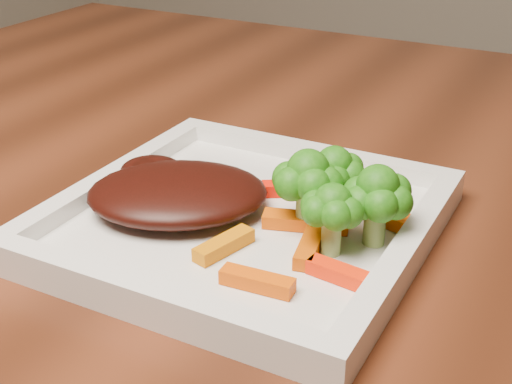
% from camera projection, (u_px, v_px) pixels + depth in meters
% --- Properties ---
extents(plate, '(0.27, 0.27, 0.01)m').
position_uv_depth(plate, '(245.00, 225.00, 0.55)').
color(plate, white).
rests_on(plate, dining_table).
extents(steak, '(0.17, 0.16, 0.03)m').
position_uv_depth(steak, '(178.00, 193.00, 0.55)').
color(steak, black).
rests_on(steak, plate).
extents(broccoli_0, '(0.06, 0.06, 0.07)m').
position_uv_depth(broccoli_0, '(334.00, 173.00, 0.54)').
color(broccoli_0, '#167012').
rests_on(broccoli_0, plate).
extents(broccoli_1, '(0.06, 0.06, 0.06)m').
position_uv_depth(broccoli_1, '(376.00, 203.00, 0.50)').
color(broccoli_1, '#376E12').
rests_on(broccoli_1, plate).
extents(broccoli_2, '(0.06, 0.06, 0.06)m').
position_uv_depth(broccoli_2, '(332.00, 216.00, 0.49)').
color(broccoli_2, '#267814').
rests_on(broccoli_2, plate).
extents(broccoli_3, '(0.06, 0.06, 0.06)m').
position_uv_depth(broccoli_3, '(307.00, 190.00, 0.52)').
color(broccoli_3, '#186510').
rests_on(broccoli_3, plate).
extents(carrot_0, '(0.05, 0.02, 0.01)m').
position_uv_depth(carrot_0, '(257.00, 281.00, 0.46)').
color(carrot_0, '#DB4C03').
rests_on(carrot_0, plate).
extents(carrot_1, '(0.05, 0.02, 0.01)m').
position_uv_depth(carrot_1, '(342.00, 274.00, 0.47)').
color(carrot_1, '#FF2704').
rests_on(carrot_1, plate).
extents(carrot_2, '(0.03, 0.05, 0.01)m').
position_uv_depth(carrot_2, '(224.00, 245.00, 0.50)').
color(carrot_2, '#D37003').
rests_on(carrot_2, plate).
extents(carrot_3, '(0.07, 0.03, 0.01)m').
position_uv_depth(carrot_3, '(388.00, 217.00, 0.53)').
color(carrot_3, '#FF5804').
rests_on(carrot_3, plate).
extents(carrot_4, '(0.05, 0.04, 0.01)m').
position_uv_depth(carrot_4, '(294.00, 188.00, 0.58)').
color(carrot_4, '#F41403').
rests_on(carrot_4, plate).
extents(carrot_5, '(0.02, 0.05, 0.01)m').
position_uv_depth(carrot_5, '(310.00, 247.00, 0.50)').
color(carrot_5, '#C74903').
rests_on(carrot_5, plate).
extents(carrot_6, '(0.07, 0.04, 0.01)m').
position_uv_depth(carrot_6, '(306.00, 221.00, 0.53)').
color(carrot_6, '#D44C03').
rests_on(carrot_6, plate).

